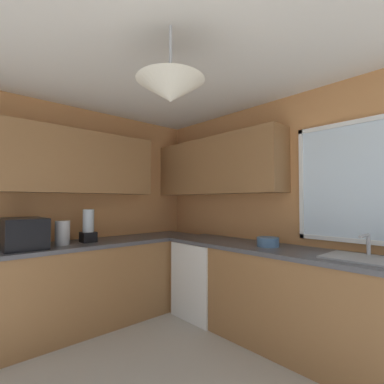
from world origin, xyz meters
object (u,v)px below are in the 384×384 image
(kettle, at_px, (62,233))
(bowl, at_px, (268,242))
(dishwasher, at_px, (206,278))
(sink_assembly, at_px, (363,258))
(blender_appliance, at_px, (88,227))
(microwave, at_px, (23,233))

(kettle, bearing_deg, bowl, 45.16)
(kettle, xyz_separation_m, bowl, (1.48, 1.48, -0.08))
(dishwasher, relative_size, kettle, 3.49)
(sink_assembly, bearing_deg, kettle, -147.18)
(sink_assembly, bearing_deg, blender_appliance, -152.50)
(dishwasher, xyz_separation_m, sink_assembly, (1.67, 0.04, 0.49))
(blender_appliance, bearing_deg, sink_assembly, 27.50)
(bowl, bearing_deg, blender_appliance, -141.11)
(kettle, height_order, blender_appliance, blender_appliance)
(dishwasher, distance_m, bowl, 0.99)
(dishwasher, relative_size, bowl, 4.00)
(sink_assembly, xyz_separation_m, bowl, (-0.84, -0.01, 0.03))
(dishwasher, xyz_separation_m, blender_appliance, (-0.66, -1.18, 0.64))
(bowl, bearing_deg, microwave, -129.17)
(microwave, distance_m, blender_appliance, 0.63)
(kettle, distance_m, blender_appliance, 0.28)
(kettle, bearing_deg, blender_appliance, 94.12)
(microwave, xyz_separation_m, blender_appliance, (0.00, 0.63, 0.02))
(microwave, xyz_separation_m, sink_assembly, (2.33, 1.84, -0.13))
(sink_assembly, xyz_separation_m, blender_appliance, (-2.33, -1.21, 0.15))
(microwave, relative_size, blender_appliance, 1.33)
(sink_assembly, relative_size, bowl, 2.46)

